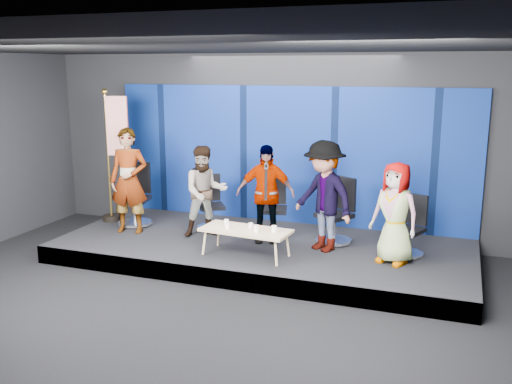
% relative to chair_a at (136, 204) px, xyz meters
% --- Properties ---
extents(ground, '(10.00, 10.00, 0.00)m').
position_rel_chair_a_xyz_m(ground, '(2.66, -2.77, -0.69)').
color(ground, black).
rests_on(ground, ground).
extents(room_walls, '(10.02, 8.02, 3.51)m').
position_rel_chair_a_xyz_m(room_walls, '(2.66, -2.77, 1.74)').
color(room_walls, black).
rests_on(room_walls, ground).
extents(riser, '(7.00, 3.00, 0.30)m').
position_rel_chair_a_xyz_m(riser, '(2.66, -0.27, -0.54)').
color(riser, black).
rests_on(riser, ground).
extents(backdrop, '(7.00, 0.08, 2.60)m').
position_rel_chair_a_xyz_m(backdrop, '(2.66, 1.18, 0.91)').
color(backdrop, '#06194E').
rests_on(backdrop, riser).
extents(chair_a, '(0.78, 0.78, 1.17)m').
position_rel_chair_a_xyz_m(chair_a, '(0.00, 0.00, 0.00)').
color(chair_a, silver).
rests_on(chair_a, riser).
extents(panelist_a, '(0.77, 0.59, 1.90)m').
position_rel_chair_a_xyz_m(panelist_a, '(0.18, -0.48, 0.56)').
color(panelist_a, black).
rests_on(panelist_a, riser).
extents(chair_b, '(0.78, 0.78, 1.00)m').
position_rel_chair_a_xyz_m(chair_b, '(1.47, 0.23, -0.06)').
color(chair_b, silver).
rests_on(chair_b, riser).
extents(panelist_b, '(0.99, 0.94, 1.61)m').
position_rel_chair_a_xyz_m(panelist_b, '(1.58, -0.25, 0.42)').
color(panelist_b, black).
rests_on(panelist_b, riser).
extents(chair_c, '(0.72, 0.72, 1.04)m').
position_rel_chair_a_xyz_m(chair_c, '(2.66, 0.32, -0.04)').
color(chair_c, silver).
rests_on(chair_c, riser).
extents(panelist_c, '(1.06, 0.65, 1.68)m').
position_rel_chair_a_xyz_m(panelist_c, '(2.68, -0.18, 0.45)').
color(panelist_c, black).
rests_on(panelist_c, riser).
extents(chair_d, '(0.86, 0.86, 1.12)m').
position_rel_chair_a_xyz_m(chair_d, '(3.83, 0.18, -0.02)').
color(chair_d, silver).
rests_on(chair_d, riser).
extents(panelist_d, '(1.35, 1.18, 1.81)m').
position_rel_chair_a_xyz_m(panelist_d, '(3.72, -0.31, 0.52)').
color(panelist_d, black).
rests_on(panelist_d, riser).
extents(chair_e, '(0.72, 0.72, 0.97)m').
position_rel_chair_a_xyz_m(chair_e, '(5.07, -0.09, -0.07)').
color(chair_e, silver).
rests_on(chair_e, riser).
extents(panelist_e, '(0.90, 0.76, 1.57)m').
position_rel_chair_a_xyz_m(panelist_e, '(4.88, -0.55, 0.40)').
color(panelist_e, black).
rests_on(panelist_e, riser).
extents(coffee_table, '(1.47, 0.73, 0.44)m').
position_rel_chair_a_xyz_m(coffee_table, '(2.63, -1.02, 0.02)').
color(coffee_table, tan).
rests_on(coffee_table, riser).
extents(mug_a, '(0.08, 0.08, 0.09)m').
position_rel_chair_a_xyz_m(mug_a, '(2.25, -0.89, 0.10)').
color(mug_a, white).
rests_on(mug_a, coffee_table).
extents(mug_b, '(0.07, 0.07, 0.09)m').
position_rel_chair_a_xyz_m(mug_b, '(2.35, -1.08, 0.10)').
color(mug_b, white).
rests_on(mug_b, coffee_table).
extents(mug_c, '(0.07, 0.07, 0.09)m').
position_rel_chair_a_xyz_m(mug_c, '(2.69, -0.95, 0.10)').
color(mug_c, white).
rests_on(mug_c, coffee_table).
extents(mug_d, '(0.09, 0.09, 0.10)m').
position_rel_chair_a_xyz_m(mug_d, '(2.84, -1.10, 0.10)').
color(mug_d, white).
rests_on(mug_d, coffee_table).
extents(mug_e, '(0.09, 0.09, 0.10)m').
position_rel_chair_a_xyz_m(mug_e, '(3.11, -1.02, 0.10)').
color(mug_e, white).
rests_on(mug_e, coffee_table).
extents(flag_stand, '(0.58, 0.34, 2.55)m').
position_rel_chair_a_xyz_m(flag_stand, '(-0.47, 0.08, 0.97)').
color(flag_stand, black).
rests_on(flag_stand, riser).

